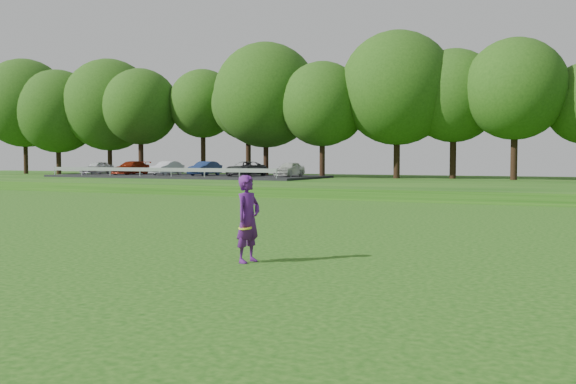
% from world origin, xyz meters
% --- Properties ---
extents(ground, '(140.00, 140.00, 0.00)m').
position_xyz_m(ground, '(0.00, 0.00, 0.00)').
color(ground, '#14440D').
rests_on(ground, ground).
extents(berm, '(130.00, 30.00, 0.60)m').
position_xyz_m(berm, '(0.00, 34.00, 0.30)').
color(berm, '#14440D').
rests_on(berm, ground).
extents(walking_path, '(130.00, 1.60, 0.04)m').
position_xyz_m(walking_path, '(0.00, 20.00, 0.02)').
color(walking_path, gray).
rests_on(walking_path, ground).
extents(treeline, '(104.00, 7.00, 15.00)m').
position_xyz_m(treeline, '(0.00, 38.00, 8.10)').
color(treeline, '#1F4610').
rests_on(treeline, berm).
extents(parking_lot, '(24.00, 9.00, 1.38)m').
position_xyz_m(parking_lot, '(-23.86, 32.82, 1.06)').
color(parking_lot, black).
rests_on(parking_lot, berm).
extents(woman, '(0.55, 0.74, 1.87)m').
position_xyz_m(woman, '(1.58, -1.13, 0.93)').
color(woman, '#53186D').
rests_on(woman, ground).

